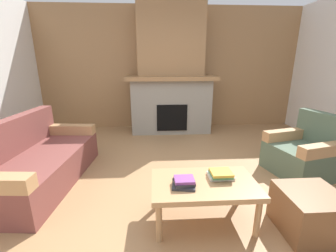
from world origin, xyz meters
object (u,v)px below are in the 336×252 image
(couch, at_px, (37,162))
(armchair, at_px, (305,153))
(ottoman, at_px, (309,212))
(fireplace, at_px, (171,79))
(coffee_table, at_px, (204,187))

(couch, distance_m, armchair, 3.61)
(couch, relative_size, ottoman, 3.58)
(fireplace, height_order, ottoman, fireplace)
(fireplace, bearing_deg, armchair, -51.68)
(fireplace, distance_m, armchair, 2.91)
(couch, bearing_deg, armchair, 0.79)
(fireplace, relative_size, armchair, 2.95)
(ottoman, bearing_deg, armchair, 58.15)
(couch, height_order, coffee_table, couch)
(ottoman, bearing_deg, coffee_table, 168.09)
(coffee_table, bearing_deg, fireplace, 91.75)
(fireplace, distance_m, coffee_table, 3.17)
(fireplace, height_order, couch, fireplace)
(fireplace, xyz_separation_m, couch, (-1.89, -2.23, -0.88))
(armchair, bearing_deg, fireplace, 128.32)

